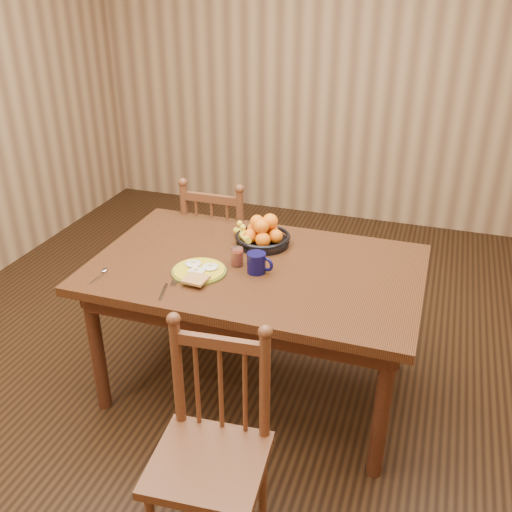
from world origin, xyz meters
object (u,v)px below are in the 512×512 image
(chair_far, at_px, (222,251))
(breakfast_plate, at_px, (199,271))
(chair_near, at_px, (211,452))
(coffee_mug, at_px, (257,263))
(dining_table, at_px, (256,280))
(fruit_bowl, at_px, (262,234))

(chair_far, xyz_separation_m, breakfast_plate, (0.21, -0.80, 0.31))
(chair_far, bearing_deg, chair_near, 109.75)
(breakfast_plate, bearing_deg, coffee_mug, 20.43)
(chair_far, height_order, coffee_mug, chair_far)
(dining_table, relative_size, breakfast_plate, 5.49)
(dining_table, bearing_deg, chair_far, 124.59)
(breakfast_plate, bearing_deg, chair_near, -64.25)
(chair_near, relative_size, coffee_mug, 6.88)
(chair_far, distance_m, chair_near, 1.65)
(dining_table, relative_size, chair_near, 1.74)
(breakfast_plate, relative_size, fruit_bowl, 0.90)
(breakfast_plate, relative_size, coffee_mug, 2.18)
(dining_table, height_order, fruit_bowl, fruit_bowl)
(breakfast_plate, xyz_separation_m, coffee_mug, (0.26, 0.10, 0.04))
(coffee_mug, bearing_deg, breakfast_plate, -159.57)
(chair_far, relative_size, fruit_bowl, 2.90)
(coffee_mug, height_order, fruit_bowl, fruit_bowl)
(chair_near, distance_m, breakfast_plate, 0.89)
(fruit_bowl, bearing_deg, breakfast_plate, -115.14)
(dining_table, bearing_deg, chair_near, -81.86)
(chair_far, xyz_separation_m, fruit_bowl, (0.39, -0.40, 0.35))
(chair_far, height_order, breakfast_plate, chair_far)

